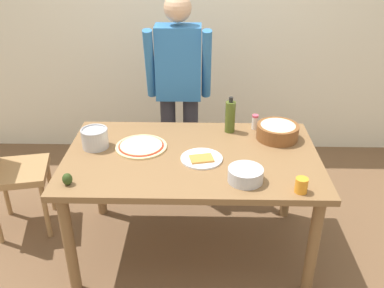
{
  "coord_description": "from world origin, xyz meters",
  "views": [
    {
      "loc": [
        0.05,
        -2.33,
        2.07
      ],
      "look_at": [
        0.0,
        0.05,
        0.81
      ],
      "focal_mm": 39.7,
      "sensor_mm": 36.0,
      "label": 1
    }
  ],
  "objects_px": {
    "salt_shaker": "(255,122)",
    "avocado": "(67,179)",
    "cup_orange": "(301,185)",
    "popcorn_bowl": "(278,130)",
    "pizza_raw_on_board": "(141,146)",
    "mixing_bowl_steel": "(245,175)",
    "olive_oil_bottle": "(230,117)",
    "plate_with_slice": "(202,159)",
    "person_cook": "(179,86)",
    "chair_wooden_left": "(6,165)",
    "dining_table": "(192,167)",
    "steel_pot": "(95,138)"
  },
  "relations": [
    {
      "from": "salt_shaker",
      "to": "avocado",
      "type": "relative_size",
      "value": 1.51
    },
    {
      "from": "cup_orange",
      "to": "salt_shaker",
      "type": "relative_size",
      "value": 0.8
    },
    {
      "from": "popcorn_bowl",
      "to": "avocado",
      "type": "relative_size",
      "value": 4.0
    },
    {
      "from": "pizza_raw_on_board",
      "to": "mixing_bowl_steel",
      "type": "xyz_separation_m",
      "value": [
        0.64,
        -0.38,
        0.03
      ]
    },
    {
      "from": "mixing_bowl_steel",
      "to": "olive_oil_bottle",
      "type": "distance_m",
      "value": 0.64
    },
    {
      "from": "plate_with_slice",
      "to": "salt_shaker",
      "type": "bearing_deg",
      "value": 50.17
    },
    {
      "from": "mixing_bowl_steel",
      "to": "avocado",
      "type": "distance_m",
      "value": 1.0
    },
    {
      "from": "pizza_raw_on_board",
      "to": "plate_with_slice",
      "type": "relative_size",
      "value": 1.29
    },
    {
      "from": "person_cook",
      "to": "pizza_raw_on_board",
      "type": "height_order",
      "value": "person_cook"
    },
    {
      "from": "chair_wooden_left",
      "to": "pizza_raw_on_board",
      "type": "bearing_deg",
      "value": -7.4
    },
    {
      "from": "dining_table",
      "to": "cup_orange",
      "type": "height_order",
      "value": "cup_orange"
    },
    {
      "from": "dining_table",
      "to": "plate_with_slice",
      "type": "bearing_deg",
      "value": -45.22
    },
    {
      "from": "person_cook",
      "to": "cup_orange",
      "type": "distance_m",
      "value": 1.37
    },
    {
      "from": "mixing_bowl_steel",
      "to": "olive_oil_bottle",
      "type": "height_order",
      "value": "olive_oil_bottle"
    },
    {
      "from": "pizza_raw_on_board",
      "to": "salt_shaker",
      "type": "xyz_separation_m",
      "value": [
        0.77,
        0.3,
        0.04
      ]
    },
    {
      "from": "plate_with_slice",
      "to": "chair_wooden_left",
      "type": "bearing_deg",
      "value": 168.59
    },
    {
      "from": "pizza_raw_on_board",
      "to": "mixing_bowl_steel",
      "type": "bearing_deg",
      "value": -31.0
    },
    {
      "from": "chair_wooden_left",
      "to": "cup_orange",
      "type": "relative_size",
      "value": 11.18
    },
    {
      "from": "chair_wooden_left",
      "to": "salt_shaker",
      "type": "relative_size",
      "value": 8.96
    },
    {
      "from": "popcorn_bowl",
      "to": "olive_oil_bottle",
      "type": "relative_size",
      "value": 1.09
    },
    {
      "from": "pizza_raw_on_board",
      "to": "cup_orange",
      "type": "relative_size",
      "value": 3.93
    },
    {
      "from": "person_cook",
      "to": "avocado",
      "type": "distance_m",
      "value": 1.26
    },
    {
      "from": "dining_table",
      "to": "popcorn_bowl",
      "type": "height_order",
      "value": "popcorn_bowl"
    },
    {
      "from": "plate_with_slice",
      "to": "mixing_bowl_steel",
      "type": "xyz_separation_m",
      "value": [
        0.25,
        -0.23,
        0.03
      ]
    },
    {
      "from": "popcorn_bowl",
      "to": "cup_orange",
      "type": "height_order",
      "value": "popcorn_bowl"
    },
    {
      "from": "cup_orange",
      "to": "mixing_bowl_steel",
      "type": "bearing_deg",
      "value": 160.48
    },
    {
      "from": "person_cook",
      "to": "plate_with_slice",
      "type": "height_order",
      "value": "person_cook"
    },
    {
      "from": "person_cook",
      "to": "plate_with_slice",
      "type": "xyz_separation_m",
      "value": [
        0.18,
        -0.82,
        -0.17
      ]
    },
    {
      "from": "chair_wooden_left",
      "to": "avocado",
      "type": "relative_size",
      "value": 13.57
    },
    {
      "from": "dining_table",
      "to": "popcorn_bowl",
      "type": "relative_size",
      "value": 5.71
    },
    {
      "from": "avocado",
      "to": "mixing_bowl_steel",
      "type": "bearing_deg",
      "value": 3.35
    },
    {
      "from": "dining_table",
      "to": "cup_orange",
      "type": "distance_m",
      "value": 0.73
    },
    {
      "from": "person_cook",
      "to": "cup_orange",
      "type": "bearing_deg",
      "value": -58.16
    },
    {
      "from": "chair_wooden_left",
      "to": "salt_shaker",
      "type": "bearing_deg",
      "value": 5.54
    },
    {
      "from": "dining_table",
      "to": "cup_orange",
      "type": "relative_size",
      "value": 18.82
    },
    {
      "from": "steel_pot",
      "to": "avocado",
      "type": "bearing_deg",
      "value": -97.33
    },
    {
      "from": "olive_oil_bottle",
      "to": "person_cook",
      "type": "bearing_deg",
      "value": 131.94
    },
    {
      "from": "person_cook",
      "to": "salt_shaker",
      "type": "relative_size",
      "value": 15.28
    },
    {
      "from": "salt_shaker",
      "to": "avocado",
      "type": "height_order",
      "value": "salt_shaker"
    },
    {
      "from": "olive_oil_bottle",
      "to": "cup_orange",
      "type": "xyz_separation_m",
      "value": [
        0.34,
        -0.74,
        -0.07
      ]
    },
    {
      "from": "plate_with_slice",
      "to": "popcorn_bowl",
      "type": "xyz_separation_m",
      "value": [
        0.51,
        0.3,
        0.05
      ]
    },
    {
      "from": "dining_table",
      "to": "popcorn_bowl",
      "type": "distance_m",
      "value": 0.64
    },
    {
      "from": "dining_table",
      "to": "salt_shaker",
      "type": "height_order",
      "value": "salt_shaker"
    },
    {
      "from": "steel_pot",
      "to": "mixing_bowl_steel",
      "type": "bearing_deg",
      "value": -22.41
    },
    {
      "from": "dining_table",
      "to": "olive_oil_bottle",
      "type": "xyz_separation_m",
      "value": [
        0.26,
        0.34,
        0.2
      ]
    },
    {
      "from": "mixing_bowl_steel",
      "to": "avocado",
      "type": "height_order",
      "value": "mixing_bowl_steel"
    },
    {
      "from": "dining_table",
      "to": "chair_wooden_left",
      "type": "height_order",
      "value": "chair_wooden_left"
    },
    {
      "from": "plate_with_slice",
      "to": "olive_oil_bottle",
      "type": "height_order",
      "value": "olive_oil_bottle"
    },
    {
      "from": "popcorn_bowl",
      "to": "steel_pot",
      "type": "bearing_deg",
      "value": -172.94
    },
    {
      "from": "person_cook",
      "to": "mixing_bowl_steel",
      "type": "xyz_separation_m",
      "value": [
        0.43,
        -1.05,
        -0.14
      ]
    }
  ]
}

